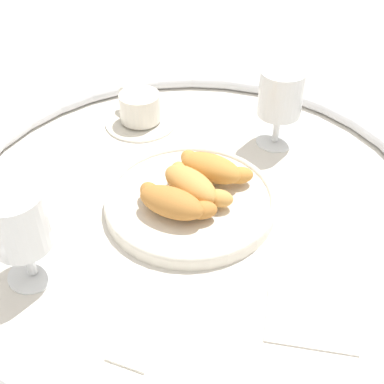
{
  "coord_description": "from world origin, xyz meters",
  "views": [
    {
      "loc": [
        0.11,
        -0.58,
        0.52
      ],
      "look_at": [
        0.0,
        -0.01,
        0.03
      ],
      "focal_mm": 47.14,
      "sensor_mm": 36.0,
      "label": 1
    }
  ],
  "objects_px": {
    "croissant_large": "(173,202)",
    "croissant_extra": "(212,168)",
    "coffee_cup_near": "(140,111)",
    "juice_glass_left": "(19,225)",
    "juice_glass_right": "(281,96)",
    "folded_napkin": "(311,310)",
    "croissant_small": "(194,185)",
    "pastry_plate": "(192,201)",
    "sugar_packet": "(131,353)"
  },
  "relations": [
    {
      "from": "croissant_extra",
      "to": "coffee_cup_near",
      "type": "bearing_deg",
      "value": 134.14
    },
    {
      "from": "pastry_plate",
      "to": "croissant_extra",
      "type": "height_order",
      "value": "croissant_extra"
    },
    {
      "from": "pastry_plate",
      "to": "croissant_extra",
      "type": "bearing_deg",
      "value": 65.54
    },
    {
      "from": "croissant_extra",
      "to": "juice_glass_right",
      "type": "distance_m",
      "value": 0.18
    },
    {
      "from": "pastry_plate",
      "to": "croissant_small",
      "type": "bearing_deg",
      "value": 54.33
    },
    {
      "from": "coffee_cup_near",
      "to": "croissant_extra",
      "type": "bearing_deg",
      "value": -45.86
    },
    {
      "from": "juice_glass_left",
      "to": "sugar_packet",
      "type": "bearing_deg",
      "value": -29.49
    },
    {
      "from": "folded_napkin",
      "to": "coffee_cup_near",
      "type": "bearing_deg",
      "value": 130.51
    },
    {
      "from": "pastry_plate",
      "to": "croissant_large",
      "type": "relative_size",
      "value": 1.98
    },
    {
      "from": "croissant_small",
      "to": "folded_napkin",
      "type": "relative_size",
      "value": 1.08
    },
    {
      "from": "pastry_plate",
      "to": "coffee_cup_near",
      "type": "relative_size",
      "value": 1.93
    },
    {
      "from": "coffee_cup_near",
      "to": "folded_napkin",
      "type": "relative_size",
      "value": 1.24
    },
    {
      "from": "coffee_cup_near",
      "to": "juice_glass_left",
      "type": "bearing_deg",
      "value": -95.95
    },
    {
      "from": "juice_glass_left",
      "to": "folded_napkin",
      "type": "xyz_separation_m",
      "value": [
        0.37,
        0.01,
        -0.09
      ]
    },
    {
      "from": "croissant_small",
      "to": "juice_glass_left",
      "type": "distance_m",
      "value": 0.26
    },
    {
      "from": "juice_glass_left",
      "to": "croissant_extra",
      "type": "bearing_deg",
      "value": 47.39
    },
    {
      "from": "juice_glass_left",
      "to": "juice_glass_right",
      "type": "height_order",
      "value": "same"
    },
    {
      "from": "croissant_large",
      "to": "folded_napkin",
      "type": "height_order",
      "value": "croissant_large"
    },
    {
      "from": "sugar_packet",
      "to": "juice_glass_left",
      "type": "bearing_deg",
      "value": 160.1
    },
    {
      "from": "pastry_plate",
      "to": "coffee_cup_near",
      "type": "xyz_separation_m",
      "value": [
        -0.14,
        0.22,
        0.01
      ]
    },
    {
      "from": "croissant_small",
      "to": "coffee_cup_near",
      "type": "height_order",
      "value": "croissant_small"
    },
    {
      "from": "juice_glass_left",
      "to": "folded_napkin",
      "type": "height_order",
      "value": "juice_glass_left"
    },
    {
      "from": "coffee_cup_near",
      "to": "sugar_packet",
      "type": "xyz_separation_m",
      "value": [
        0.12,
        -0.48,
        -0.02
      ]
    },
    {
      "from": "folded_napkin",
      "to": "juice_glass_right",
      "type": "bearing_deg",
      "value": 100.82
    },
    {
      "from": "croissant_small",
      "to": "sugar_packet",
      "type": "relative_size",
      "value": 2.38
    },
    {
      "from": "coffee_cup_near",
      "to": "juice_glass_right",
      "type": "height_order",
      "value": "juice_glass_right"
    },
    {
      "from": "croissant_small",
      "to": "sugar_packet",
      "type": "distance_m",
      "value": 0.27
    },
    {
      "from": "croissant_extra",
      "to": "coffee_cup_near",
      "type": "xyz_separation_m",
      "value": [
        -0.16,
        0.17,
        -0.02
      ]
    },
    {
      "from": "juice_glass_right",
      "to": "folded_napkin",
      "type": "distance_m",
      "value": 0.38
    },
    {
      "from": "pastry_plate",
      "to": "croissant_large",
      "type": "distance_m",
      "value": 0.06
    },
    {
      "from": "croissant_small",
      "to": "folded_napkin",
      "type": "distance_m",
      "value": 0.25
    },
    {
      "from": "croissant_extra",
      "to": "croissant_large",
      "type": "bearing_deg",
      "value": -114.98
    },
    {
      "from": "pastry_plate",
      "to": "croissant_small",
      "type": "relative_size",
      "value": 2.2
    },
    {
      "from": "croissant_large",
      "to": "juice_glass_left",
      "type": "relative_size",
      "value": 0.94
    },
    {
      "from": "croissant_small",
      "to": "folded_napkin",
      "type": "xyz_separation_m",
      "value": [
        0.18,
        -0.17,
        -0.04
      ]
    },
    {
      "from": "coffee_cup_near",
      "to": "juice_glass_left",
      "type": "xyz_separation_m",
      "value": [
        -0.04,
        -0.39,
        0.07
      ]
    },
    {
      "from": "croissant_large",
      "to": "croissant_extra",
      "type": "xyz_separation_m",
      "value": [
        0.04,
        0.09,
        0.0
      ]
    },
    {
      "from": "juice_glass_right",
      "to": "folded_napkin",
      "type": "height_order",
      "value": "juice_glass_right"
    },
    {
      "from": "coffee_cup_near",
      "to": "folded_napkin",
      "type": "bearing_deg",
      "value": -49.49
    },
    {
      "from": "pastry_plate",
      "to": "juice_glass_left",
      "type": "height_order",
      "value": "juice_glass_left"
    },
    {
      "from": "juice_glass_right",
      "to": "folded_napkin",
      "type": "xyz_separation_m",
      "value": [
        0.07,
        -0.36,
        -0.09
      ]
    },
    {
      "from": "sugar_packet",
      "to": "croissant_small",
      "type": "bearing_deg",
      "value": 94.75
    },
    {
      "from": "sugar_packet",
      "to": "juice_glass_right",
      "type": "bearing_deg",
      "value": 83.46
    },
    {
      "from": "croissant_extra",
      "to": "juice_glass_right",
      "type": "xyz_separation_m",
      "value": [
        0.09,
        0.15,
        0.05
      ]
    },
    {
      "from": "pastry_plate",
      "to": "sugar_packet",
      "type": "height_order",
      "value": "pastry_plate"
    },
    {
      "from": "croissant_extra",
      "to": "juice_glass_right",
      "type": "height_order",
      "value": "juice_glass_right"
    },
    {
      "from": "croissant_large",
      "to": "sugar_packet",
      "type": "xyz_separation_m",
      "value": [
        -0.0,
        -0.22,
        -0.04
      ]
    },
    {
      "from": "juice_glass_left",
      "to": "juice_glass_right",
      "type": "xyz_separation_m",
      "value": [
        0.3,
        0.37,
        0.0
      ]
    },
    {
      "from": "croissant_large",
      "to": "pastry_plate",
      "type": "bearing_deg",
      "value": 64.43
    },
    {
      "from": "croissant_large",
      "to": "croissant_small",
      "type": "relative_size",
      "value": 1.11
    }
  ]
}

